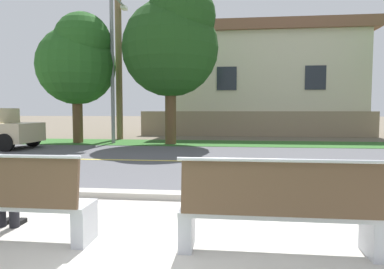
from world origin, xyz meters
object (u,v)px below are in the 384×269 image
Objects in this scene: shade_tree_far_left at (78,60)px; shade_tree_left at (173,41)px; bench_left at (0,201)px; bench_right at (279,210)px; streetlamp at (114,56)px.

shade_tree_left reaches higher than shade_tree_far_left.
bench_left is at bearing -69.33° from shade_tree_far_left.
bench_right is 0.30× the size of shade_tree_left.
shade_tree_left is at bearing 89.61° from bench_left.
bench_right is at bearing -75.05° from shade_tree_left.
bench_right is 13.12m from streetlamp.
streetlamp is (-2.65, 11.35, 3.37)m from bench_left.
streetlamp reaches higher than bench_right.
streetlamp is (-5.65, 11.35, 3.37)m from bench_right.
streetlamp is 2.80m from shade_tree_left.
shade_tree_far_left reaches higher than bench_right.
shade_tree_far_left is at bearing 122.96° from bench_right.
streetlamp is at bearing 116.47° from bench_right.
shade_tree_far_left is (-4.18, 11.09, 3.21)m from bench_left.
shade_tree_left is at bearing 104.95° from bench_right.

